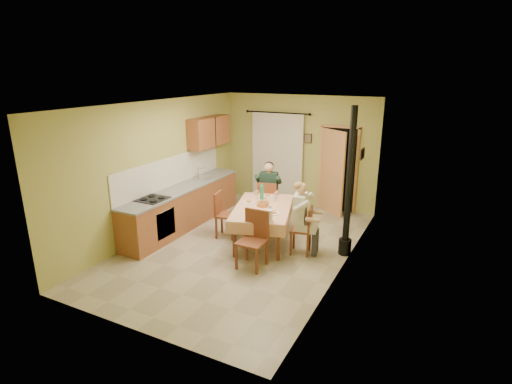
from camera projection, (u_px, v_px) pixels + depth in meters
The scene contains 17 objects.
floor at pixel (243, 247), 7.97m from camera, with size 4.00×6.00×0.01m, color tan.
room_shell at pixel (242, 157), 7.43m from camera, with size 4.04×6.04×2.82m.
kitchen_run at pixel (184, 205), 8.90m from camera, with size 0.64×3.64×1.56m.
upper_cabinets at pixel (209, 132), 9.63m from camera, with size 0.35×1.40×0.70m, color brown.
curtain at pixel (277, 155), 10.31m from camera, with size 1.70×0.07×2.22m.
doorway at pixel (335, 170), 9.66m from camera, with size 0.96×0.51×2.15m.
dining_table at pixel (263, 224), 8.09m from camera, with size 1.58×2.07×0.76m.
tableware at pixel (264, 206), 7.87m from camera, with size 1.01×1.52×0.33m.
chair_far at pixel (268, 210), 9.15m from camera, with size 0.52×0.52×0.99m.
chair_near at pixel (252, 251), 7.09m from camera, with size 0.46×0.46×1.03m.
chair_right at pixel (301, 239), 7.62m from camera, with size 0.44×0.44×0.93m.
chair_left at pixel (226, 223), 8.38m from camera, with size 0.48×0.48×0.96m.
man_far at pixel (268, 186), 8.99m from camera, with size 0.64×0.55×1.39m.
man_right at pixel (302, 210), 7.45m from camera, with size 0.53×0.63×1.39m.
stove_flue at pixel (348, 203), 7.36m from camera, with size 0.24×0.24×2.80m.
picture_back at pixel (308, 138), 9.88m from camera, with size 0.19×0.03×0.23m, color black.
picture_right at pixel (362, 154), 7.60m from camera, with size 0.03×0.31×0.21m, color brown.
Camera 1 is at (3.52, -6.39, 3.39)m, focal length 28.00 mm.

